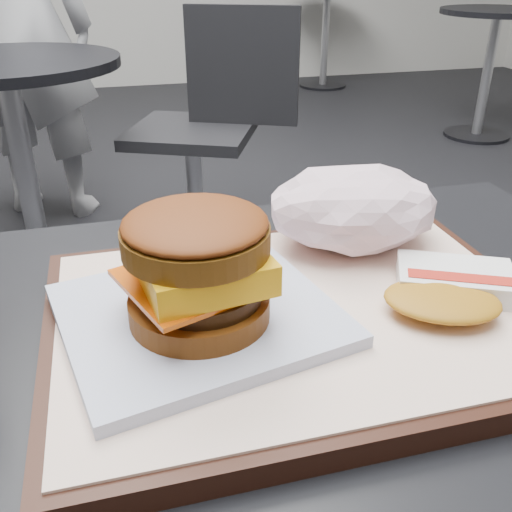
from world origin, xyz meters
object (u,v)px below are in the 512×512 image
object	(u,v)px
breakfast_sandwich	(198,279)
neighbor_chair	(210,117)
crumpled_wrapper	(354,208)
neighbor_table	(16,123)
patron	(20,22)
hash_brown	(449,288)
serving_tray	(298,317)

from	to	relation	value
breakfast_sandwich	neighbor_chair	distance (m)	1.73
crumpled_wrapper	neighbor_chair	size ratio (longest dim) A/B	0.18
neighbor_table	neighbor_chair	bearing A→B (deg)	6.54
breakfast_sandwich	patron	world-z (taller)	patron
hash_brown	neighbor_chair	size ratio (longest dim) A/B	0.15
hash_brown	neighbor_table	world-z (taller)	hash_brown
crumpled_wrapper	patron	distance (m)	2.18
breakfast_sandwich	crumpled_wrapper	distance (m)	0.19
neighbor_table	patron	world-z (taller)	patron
neighbor_chair	serving_tray	bearing A→B (deg)	-97.98
breakfast_sandwich	crumpled_wrapper	bearing A→B (deg)	31.79
crumpled_wrapper	neighbor_table	size ratio (longest dim) A/B	0.21
hash_brown	neighbor_table	bearing A→B (deg)	108.00
crumpled_wrapper	neighbor_table	bearing A→B (deg)	108.15
hash_brown	patron	xyz separation A→B (m)	(-0.53, 2.24, -0.01)
serving_tray	neighbor_table	distance (m)	1.66
patron	hash_brown	bearing A→B (deg)	126.63
hash_brown	neighbor_table	size ratio (longest dim) A/B	0.18
neighbor_table	patron	bearing A→B (deg)	90.05
serving_tray	neighbor_table	size ratio (longest dim) A/B	0.51
breakfast_sandwich	serving_tray	bearing A→B (deg)	4.64
serving_tray	breakfast_sandwich	size ratio (longest dim) A/B	1.72
serving_tray	neighbor_table	world-z (taller)	serving_tray
crumpled_wrapper	patron	xyz separation A→B (m)	(-0.49, 2.12, -0.03)
breakfast_sandwich	neighbor_chair	size ratio (longest dim) A/B	0.25
crumpled_wrapper	neighbor_table	world-z (taller)	crumpled_wrapper
crumpled_wrapper	serving_tray	bearing A→B (deg)	-131.77
breakfast_sandwich	hash_brown	world-z (taller)	breakfast_sandwich
neighbor_table	serving_tray	bearing A→B (deg)	-75.61
serving_tray	patron	size ratio (longest dim) A/B	0.24
serving_tray	crumpled_wrapper	bearing A→B (deg)	48.23
neighbor_table	neighbor_chair	size ratio (longest dim) A/B	0.85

